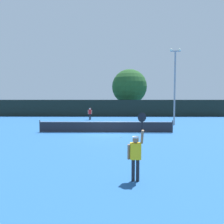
{
  "coord_description": "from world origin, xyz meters",
  "views": [
    {
      "loc": [
        0.78,
        -17.76,
        2.9
      ],
      "look_at": [
        0.45,
        5.57,
        1.42
      ],
      "focal_mm": 33.38,
      "sensor_mm": 36.0,
      "label": 1
    }
  ],
  "objects_px": {
    "player_receiving": "(90,113)",
    "tennis_ball": "(121,137)",
    "player_serving": "(136,152)",
    "parked_car_near": "(70,109)",
    "light_pole": "(175,82)",
    "large_tree": "(129,87)",
    "parked_car_mid": "(96,109)",
    "parked_car_far": "(123,110)"
  },
  "relations": [
    {
      "from": "large_tree",
      "to": "parked_car_near",
      "type": "height_order",
      "value": "large_tree"
    },
    {
      "from": "tennis_ball",
      "to": "parked_car_mid",
      "type": "height_order",
      "value": "parked_car_mid"
    },
    {
      "from": "player_serving",
      "to": "large_tree",
      "type": "height_order",
      "value": "large_tree"
    },
    {
      "from": "parked_car_mid",
      "to": "parked_car_far",
      "type": "relative_size",
      "value": 1.0
    },
    {
      "from": "light_pole",
      "to": "large_tree",
      "type": "relative_size",
      "value": 0.98
    },
    {
      "from": "tennis_ball",
      "to": "parked_car_near",
      "type": "bearing_deg",
      "value": 109.73
    },
    {
      "from": "tennis_ball",
      "to": "light_pole",
      "type": "relative_size",
      "value": 0.01
    },
    {
      "from": "tennis_ball",
      "to": "player_receiving",
      "type": "bearing_deg",
      "value": 106.54
    },
    {
      "from": "parked_car_mid",
      "to": "player_receiving",
      "type": "bearing_deg",
      "value": -95.63
    },
    {
      "from": "large_tree",
      "to": "parked_car_far",
      "type": "relative_size",
      "value": 1.95
    },
    {
      "from": "player_serving",
      "to": "player_receiving",
      "type": "height_order",
      "value": "player_serving"
    },
    {
      "from": "large_tree",
      "to": "light_pole",
      "type": "bearing_deg",
      "value": -77.48
    },
    {
      "from": "tennis_ball",
      "to": "parked_car_mid",
      "type": "distance_m",
      "value": 26.25
    },
    {
      "from": "player_serving",
      "to": "tennis_ball",
      "type": "relative_size",
      "value": 35.62
    },
    {
      "from": "parked_car_far",
      "to": "parked_car_near",
      "type": "bearing_deg",
      "value": 160.75
    },
    {
      "from": "player_serving",
      "to": "parked_car_near",
      "type": "height_order",
      "value": "player_serving"
    },
    {
      "from": "player_serving",
      "to": "parked_car_near",
      "type": "bearing_deg",
      "value": 105.69
    },
    {
      "from": "player_receiving",
      "to": "large_tree",
      "type": "relative_size",
      "value": 0.19
    },
    {
      "from": "tennis_ball",
      "to": "parked_car_near",
      "type": "xyz_separation_m",
      "value": [
        -9.43,
        26.29,
        0.74
      ]
    },
    {
      "from": "parked_car_near",
      "to": "light_pole",
      "type": "bearing_deg",
      "value": -57.51
    },
    {
      "from": "tennis_ball",
      "to": "parked_car_near",
      "type": "relative_size",
      "value": 0.02
    },
    {
      "from": "tennis_ball",
      "to": "light_pole",
      "type": "height_order",
      "value": "light_pole"
    },
    {
      "from": "parked_car_mid",
      "to": "parked_car_far",
      "type": "xyz_separation_m",
      "value": [
        5.29,
        -1.95,
        0.0
      ]
    },
    {
      "from": "player_serving",
      "to": "light_pole",
      "type": "distance_m",
      "value": 17.3
    },
    {
      "from": "parked_car_mid",
      "to": "parked_car_far",
      "type": "height_order",
      "value": "same"
    },
    {
      "from": "player_serving",
      "to": "parked_car_near",
      "type": "distance_m",
      "value": 35.89
    },
    {
      "from": "parked_car_mid",
      "to": "player_serving",
      "type": "bearing_deg",
      "value": -89.37
    },
    {
      "from": "large_tree",
      "to": "parked_car_mid",
      "type": "height_order",
      "value": "large_tree"
    },
    {
      "from": "player_receiving",
      "to": "light_pole",
      "type": "height_order",
      "value": "light_pole"
    },
    {
      "from": "light_pole",
      "to": "parked_car_far",
      "type": "bearing_deg",
      "value": 107.0
    },
    {
      "from": "player_receiving",
      "to": "parked_car_mid",
      "type": "height_order",
      "value": "parked_car_mid"
    },
    {
      "from": "large_tree",
      "to": "parked_car_far",
      "type": "xyz_separation_m",
      "value": [
        -1.21,
        -0.72,
        -4.43
      ]
    },
    {
      "from": "large_tree",
      "to": "parked_car_mid",
      "type": "distance_m",
      "value": 7.96
    },
    {
      "from": "large_tree",
      "to": "tennis_ball",
      "type": "bearing_deg",
      "value": -95.38
    },
    {
      "from": "player_receiving",
      "to": "parked_car_far",
      "type": "xyz_separation_m",
      "value": [
        5.03,
        10.76,
        -0.21
      ]
    },
    {
      "from": "tennis_ball",
      "to": "parked_car_mid",
      "type": "xyz_separation_m",
      "value": [
        -4.18,
        25.91,
        0.74
      ]
    },
    {
      "from": "player_receiving",
      "to": "parked_car_mid",
      "type": "distance_m",
      "value": 12.72
    },
    {
      "from": "parked_car_far",
      "to": "player_receiving",
      "type": "bearing_deg",
      "value": -121.82
    },
    {
      "from": "player_receiving",
      "to": "parked_car_near",
      "type": "height_order",
      "value": "parked_car_near"
    },
    {
      "from": "player_serving",
      "to": "parked_car_mid",
      "type": "relative_size",
      "value": 0.55
    },
    {
      "from": "player_receiving",
      "to": "tennis_ball",
      "type": "height_order",
      "value": "player_receiving"
    },
    {
      "from": "large_tree",
      "to": "parked_car_mid",
      "type": "relative_size",
      "value": 1.95
    }
  ]
}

